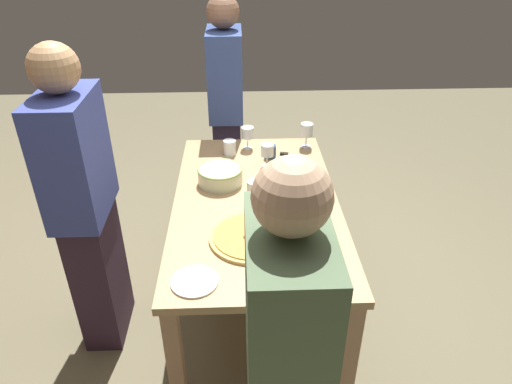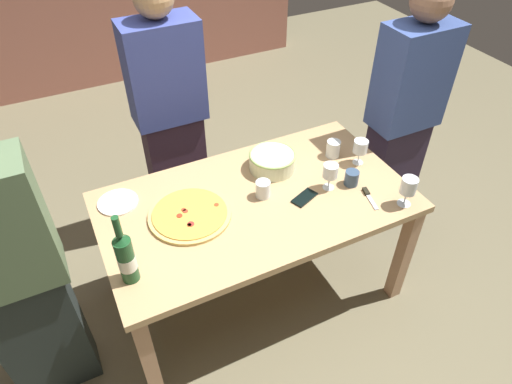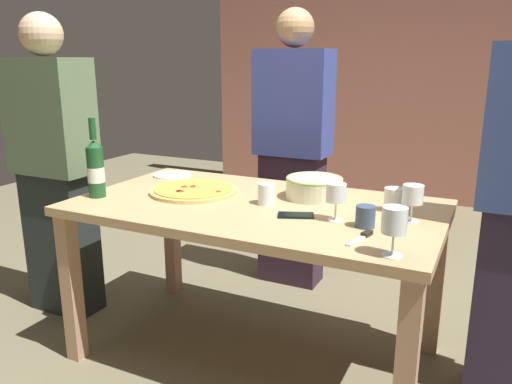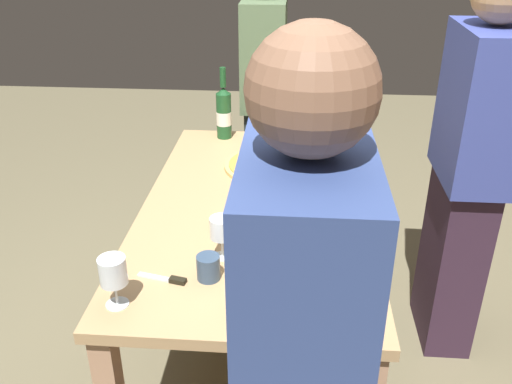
# 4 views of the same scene
# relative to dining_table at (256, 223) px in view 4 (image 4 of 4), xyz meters

# --- Properties ---
(ground_plane) EXTENTS (8.00, 8.00, 0.00)m
(ground_plane) POSITION_rel_dining_table_xyz_m (0.00, 0.00, -0.66)
(ground_plane) COLOR #6A6248
(dining_table) EXTENTS (1.60, 0.90, 0.75)m
(dining_table) POSITION_rel_dining_table_xyz_m (0.00, 0.00, 0.00)
(dining_table) COLOR tan
(dining_table) RESTS_ON ground
(pizza) EXTENTS (0.41, 0.41, 0.03)m
(pizza) POSITION_rel_dining_table_xyz_m (-0.35, 0.04, 0.10)
(pizza) COLOR #D9B462
(pizza) RESTS_ON dining_table
(serving_bowl) EXTENTS (0.26, 0.26, 0.10)m
(serving_bowl) POSITION_rel_dining_table_xyz_m (0.20, 0.20, 0.15)
(serving_bowl) COLOR beige
(serving_bowl) RESTS_ON dining_table
(wine_bottle) EXTENTS (0.08, 0.08, 0.36)m
(wine_bottle) POSITION_rel_dining_table_xyz_m (-0.71, -0.22, 0.23)
(wine_bottle) COLOR #1A4924
(wine_bottle) RESTS_ON dining_table
(wine_glass_near_pizza) EXTENTS (0.08, 0.08, 0.16)m
(wine_glass_near_pizza) POSITION_rel_dining_table_xyz_m (0.67, -0.36, 0.21)
(wine_glass_near_pizza) COLOR white
(wine_glass_near_pizza) RESTS_ON dining_table
(wine_glass_by_bottle) EXTENTS (0.08, 0.08, 0.15)m
(wine_glass_by_bottle) POSITION_rel_dining_table_xyz_m (0.66, 0.03, 0.20)
(wine_glass_by_bottle) COLOR white
(wine_glass_by_bottle) RESTS_ON dining_table
(wine_glass_far_left) EXTENTS (0.08, 0.08, 0.15)m
(wine_glass_far_left) POSITION_rel_dining_table_xyz_m (0.39, -0.08, 0.20)
(wine_glass_far_left) COLOR white
(wine_glass_far_left) RESTS_ON dining_table
(cup_amber) EXTENTS (0.08, 0.08, 0.10)m
(cup_amber) POSITION_rel_dining_table_xyz_m (0.57, 0.15, 0.14)
(cup_amber) COLOR white
(cup_amber) RESTS_ON dining_table
(cup_ceramic) EXTENTS (0.07, 0.07, 0.08)m
(cup_ceramic) POSITION_rel_dining_table_xyz_m (0.51, -0.11, 0.13)
(cup_ceramic) COLOR #344964
(cup_ceramic) RESTS_ON dining_table
(cup_spare) EXTENTS (0.08, 0.08, 0.09)m
(cup_spare) POSITION_rel_dining_table_xyz_m (0.05, 0.01, 0.14)
(cup_spare) COLOR white
(cup_spare) RESTS_ON dining_table
(side_plate) EXTENTS (0.21, 0.21, 0.01)m
(side_plate) POSITION_rel_dining_table_xyz_m (-0.65, 0.29, 0.10)
(side_plate) COLOR white
(side_plate) RESTS_ON dining_table
(cell_phone) EXTENTS (0.16, 0.12, 0.01)m
(cell_phone) POSITION_rel_dining_table_xyz_m (0.23, -0.10, 0.10)
(cell_phone) COLOR black
(cell_phone) RESTS_ON dining_table
(pizza_knife) EXTENTS (0.06, 0.17, 0.02)m
(pizza_knife) POSITION_rel_dining_table_xyz_m (0.54, -0.24, 0.10)
(pizza_knife) COLOR silver
(pizza_knife) RESTS_ON dining_table
(person_host) EXTENTS (0.44, 0.24, 1.59)m
(person_host) POSITION_rel_dining_table_xyz_m (-1.16, -0.04, 0.15)
(person_host) COLOR #222A29
(person_host) RESTS_ON ground
(person_guest_left) EXTENTS (0.44, 0.24, 1.65)m
(person_guest_left) POSITION_rel_dining_table_xyz_m (-0.17, 0.86, 0.18)
(person_guest_left) COLOR #322031
(person_guest_left) RESTS_ON ground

